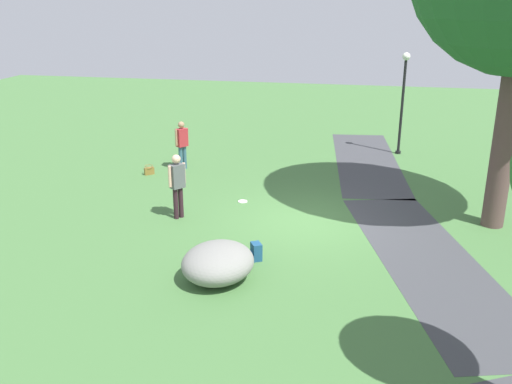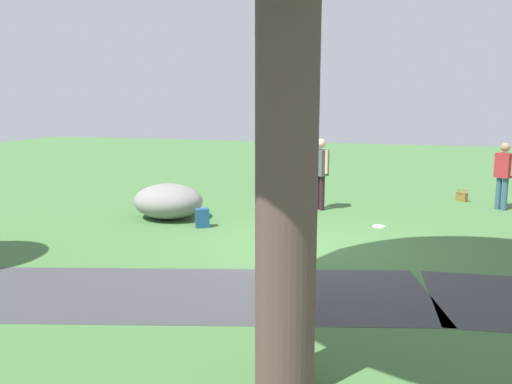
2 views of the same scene
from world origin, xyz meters
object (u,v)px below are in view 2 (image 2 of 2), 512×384
Objects in this scene: lawn_boulder at (168,201)px; woman_with_handbag at (503,171)px; man_near_boulder at (320,169)px; handbag_on_grass at (462,196)px; frisbee_on_grass at (379,226)px; backpack_by_boulder at (202,218)px.

woman_with_handbag is (-7.42, -3.24, 0.56)m from lawn_boulder.
handbag_on_grass is at bearing -147.44° from man_near_boulder.
frisbee_on_grass is (-1.53, 1.41, -1.01)m from man_near_boulder.
frisbee_on_grass is at bearing -173.57° from lawn_boulder.
woman_with_handbag reaches higher than lawn_boulder.
frisbee_on_grass is at bearing 44.66° from woman_with_handbag.
man_near_boulder is at bearing 32.56° from handbag_on_grass.
backpack_by_boulder reaches higher than frisbee_on_grass.
man_near_boulder is 2.31m from frisbee_on_grass.
backpack_by_boulder is at bearing 151.50° from lawn_boulder.
woman_with_handbag is 3.97m from frisbee_on_grass.
woman_with_handbag is 4.47m from man_near_boulder.
frisbee_on_grass is at bearing -162.83° from backpack_by_boulder.
lawn_boulder is 5.02× the size of backpack_by_boulder.
handbag_on_grass is at bearing -139.43° from backpack_by_boulder.
lawn_boulder is 8.11m from woman_with_handbag.
frisbee_on_grass is (-3.60, -1.11, -0.18)m from backpack_by_boulder.
man_near_boulder is at bearing -129.35° from backpack_by_boulder.
lawn_boulder is at bearing 32.11° from handbag_on_grass.
frisbee_on_grass is at bearing 137.49° from man_near_boulder.
handbag_on_grass is (0.83, -0.90, -0.81)m from woman_with_handbag.
backpack_by_boulder is (5.51, 4.72, 0.05)m from handbag_on_grass.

